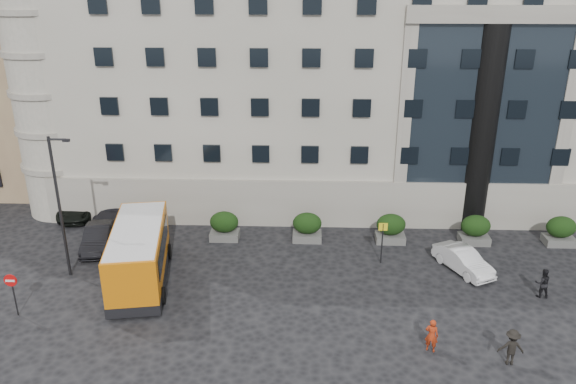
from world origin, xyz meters
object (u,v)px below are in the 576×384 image
street_lamp (60,203)px  hedge_a (224,225)px  hedge_c (391,228)px  pedestrian_c (511,347)px  hedge_e (561,231)px  pedestrian_b (543,283)px  minibus (139,253)px  pedestrian_a (432,335)px  hedge_b (307,227)px  hedge_d (475,229)px  no_entry_sign (12,286)px  parked_car_d (80,206)px  white_taxi (463,260)px  parked_car_b (98,238)px  parked_car_c (121,208)px  bus_stop_sign (382,236)px  red_truck (135,173)px

street_lamp → hedge_a: bearing=31.2°
hedge_c → pedestrian_c: hedge_c is taller
hedge_e → pedestrian_b: 7.02m
minibus → pedestrian_a: minibus is taller
minibus → pedestrian_c: minibus is taller
hedge_b → hedge_d: size_ratio=1.00×
no_entry_sign → hedge_b: bearing=31.9°
parked_car_d → white_taxi: bearing=-22.1°
parked_car_b → minibus: bearing=-54.7°
hedge_d → parked_car_c: 23.27m
hedge_a → parked_car_b: 7.66m
bus_stop_sign → parked_car_b: size_ratio=0.59×
parked_car_d → pedestrian_c: pedestrian_c is taller
bus_stop_sign → hedge_b: bearing=146.9°
street_lamp → bus_stop_sign: street_lamp is taller
hedge_c → red_truck: size_ratio=0.34×
minibus → parked_car_b: 5.38m
parked_car_d → pedestrian_c: bearing=-37.9°
pedestrian_b → minibus: bearing=1.4°
street_lamp → pedestrian_a: size_ratio=4.98×
street_lamp → no_entry_sign: 4.98m
hedge_a → red_truck: 11.30m
street_lamp → minibus: bearing=-7.4°
bus_stop_sign → pedestrian_a: bus_stop_sign is taller
pedestrian_c → hedge_c: bearing=-68.3°
hedge_c → pedestrian_c: size_ratio=1.09×
hedge_e → no_entry_sign: bearing=-163.5°
hedge_c → bus_stop_sign: bus_stop_sign is taller
pedestrian_a → hedge_b: bearing=-41.0°
pedestrian_b → bus_stop_sign: bearing=-19.4°
hedge_b → parked_car_c: bearing=167.4°
street_lamp → parked_car_c: bearing=86.7°
red_truck → parked_car_d: bearing=-115.9°
hedge_e → street_lamp: size_ratio=0.23×
street_lamp → no_entry_sign: (-1.06, -4.04, -2.72)m
pedestrian_c → hedge_e: bearing=-115.8°
hedge_d → parked_car_b: hedge_d is taller
no_entry_sign → parked_car_b: size_ratio=0.54×
hedge_a → no_entry_sign: no_entry_sign is taller
minibus → hedge_d: bearing=5.6°
hedge_d → minibus: minibus is taller
red_truck → hedge_d: bearing=-15.8°
white_taxi → hedge_d: bearing=38.9°
hedge_a → pedestrian_c: size_ratio=1.09×
hedge_c → street_lamp: street_lamp is taller
bus_stop_sign → minibus: (-13.31, -2.53, 0.01)m
hedge_c → bus_stop_sign: size_ratio=0.73×
hedge_b → parked_car_b: size_ratio=0.43×
pedestrian_a → no_entry_sign: bearing=16.1°
parked_car_c → pedestrian_c: size_ratio=3.11×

